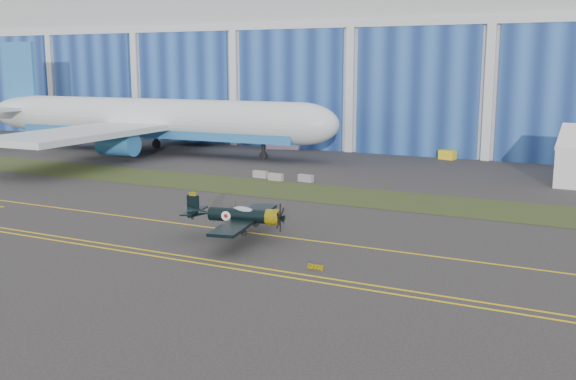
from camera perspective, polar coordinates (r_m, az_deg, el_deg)
The scene contains 14 objects.
ground at distance 68.97m, azimuth -10.21°, elevation -1.49°, with size 260.00×260.00×0.00m, color #393636.
grass_median at distance 80.33m, azimuth -4.19°, elevation 0.38°, with size 260.00×10.00×0.02m, color #475128.
hangar at distance 131.92m, azimuth 9.01°, elevation 10.80°, with size 220.00×45.70×30.00m.
taxiway_centreline at distance 65.15m, azimuth -12.85°, elevation -2.30°, with size 200.00×0.20×0.02m, color yellow.
edge_line_near at distance 58.41m, azimuth -18.81°, elevation -4.10°, with size 80.00×0.20×0.02m, color yellow.
edge_line_far at distance 59.08m, azimuth -18.12°, elevation -3.89°, with size 80.00×0.20×0.02m, color yellow.
guard_board_right at distance 47.86m, azimuth 2.36°, elevation -6.53°, with size 1.20×0.15×0.35m, color yellow.
warbird at distance 55.62m, azimuth -4.21°, elevation -2.13°, with size 11.60×13.13×3.40m.
jetliner at distance 111.68m, azimuth -11.38°, elevation 9.49°, with size 74.10×63.76×24.91m.
shipping_container at distance 114.94m, azimuth -0.39°, elevation 4.11°, with size 5.60×2.24×2.43m, color #F9CAF9.
tug at distance 105.13m, azimuth 13.34°, elevation 2.92°, with size 2.35×1.47×1.37m, color yellow.
barrier_a at distance 85.70m, azimuth -2.36°, elevation 1.33°, with size 2.00×0.60×0.90m, color #9D9694.
barrier_b at distance 83.60m, azimuth -1.05°, elevation 1.11°, with size 2.00×0.60×0.90m, color #9D968F.
barrier_c at distance 82.69m, azimuth 1.51°, elevation 1.00°, with size 2.00×0.60×0.90m, color gray.
Camera 1 is at (40.95, -53.62, 14.30)m, focal length 42.00 mm.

